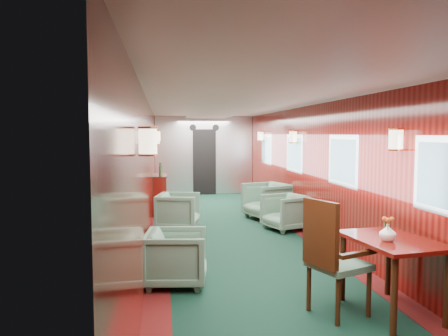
# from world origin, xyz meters

# --- Properties ---
(room) EXTENTS (12.00, 12.10, 2.40)m
(room) POSITION_xyz_m (0.00, 0.00, 1.63)
(room) COLOR black
(room) RESTS_ON ground
(bulkhead) EXTENTS (2.98, 0.17, 2.39)m
(bulkhead) POSITION_xyz_m (0.00, 5.91, 1.18)
(bulkhead) COLOR silver
(bulkhead) RESTS_ON ground
(windows_right) EXTENTS (0.02, 8.60, 0.80)m
(windows_right) POSITION_xyz_m (1.49, 0.25, 1.45)
(windows_right) COLOR silver
(windows_right) RESTS_ON ground
(wall_sconces) EXTENTS (2.97, 7.97, 0.25)m
(wall_sconces) POSITION_xyz_m (0.00, 0.57, 1.79)
(wall_sconces) COLOR #FFF1C6
(wall_sconces) RESTS_ON ground
(dining_table) EXTENTS (0.86, 1.13, 0.79)m
(dining_table) POSITION_xyz_m (1.06, -3.28, 0.66)
(dining_table) COLOR #63120D
(dining_table) RESTS_ON ground
(side_chair) EXTENTS (0.69, 0.70, 1.21)m
(side_chair) POSITION_xyz_m (0.41, -3.26, 0.66)
(side_chair) COLOR #204C3B
(side_chair) RESTS_ON ground
(credenza) EXTENTS (0.32, 1.01, 1.18)m
(credenza) POSITION_xyz_m (-1.34, 2.87, 0.46)
(credenza) COLOR #63120D
(credenza) RESTS_ON ground
(flower_vase) EXTENTS (0.20, 0.20, 0.17)m
(flower_vase) POSITION_xyz_m (0.96, -3.37, 0.88)
(flower_vase) COLOR white
(flower_vase) RESTS_ON dining_table
(armchair_left_near) EXTENTS (0.83, 0.81, 0.68)m
(armchair_left_near) POSITION_xyz_m (-1.12, -2.10, 0.34)
(armchair_left_near) COLOR #204C3B
(armchair_left_near) RESTS_ON ground
(armchair_left_far) EXTENTS (0.94, 0.92, 0.72)m
(armchair_left_far) POSITION_xyz_m (-0.98, 1.01, 0.36)
(armchair_left_far) COLOR #204C3B
(armchair_left_far) RESTS_ON ground
(armchair_right_near) EXTENTS (0.97, 0.95, 0.69)m
(armchair_right_near) POSITION_xyz_m (1.09, 0.71, 0.35)
(armchair_right_near) COLOR #204C3B
(armchair_right_near) RESTS_ON ground
(armchair_right_far) EXTENTS (1.10, 1.09, 0.79)m
(armchair_right_far) POSITION_xyz_m (1.00, 1.86, 0.39)
(armchair_right_far) COLOR #204C3B
(armchair_right_far) RESTS_ON ground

